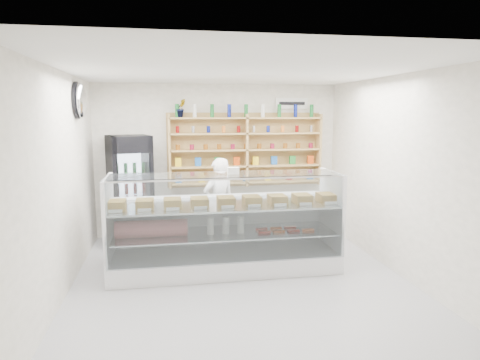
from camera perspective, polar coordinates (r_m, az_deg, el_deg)
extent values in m
plane|color=#9A9A9E|center=(5.96, 0.22, -13.47)|extent=(5.00, 5.00, 0.00)
plane|color=white|center=(5.54, 0.23, 14.43)|extent=(5.00, 5.00, 0.00)
plane|color=white|center=(8.03, -2.91, 2.68)|extent=(4.50, 0.00, 4.50)
plane|color=white|center=(3.20, 8.17, -6.86)|extent=(4.50, 0.00, 4.50)
plane|color=white|center=(5.64, -22.90, -0.64)|extent=(0.00, 5.00, 5.00)
plane|color=white|center=(6.37, 20.59, 0.50)|extent=(0.00, 5.00, 5.00)
cube|color=white|center=(6.34, -1.96, -10.74)|extent=(3.27, 0.93, 0.27)
cube|color=white|center=(6.61, -2.51, -5.57)|extent=(3.27, 0.05, 0.69)
cube|color=silver|center=(6.21, -1.98, -7.09)|extent=(3.14, 0.82, 0.02)
cube|color=silver|center=(6.11, -2.00, -3.45)|extent=(3.21, 0.85, 0.02)
cube|color=silver|center=(5.71, -1.38, -5.52)|extent=(3.21, 0.13, 1.14)
cube|color=silver|center=(5.98, -1.96, 0.73)|extent=(3.21, 0.65, 0.01)
imported|color=white|center=(7.12, -2.84, -3.23)|extent=(0.66, 0.56, 1.55)
cube|color=black|center=(7.70, -14.42, -1.27)|extent=(0.85, 0.83, 1.89)
cube|color=#34053D|center=(7.32, -15.55, 4.52)|extent=(0.65, 0.23, 0.26)
cube|color=silver|center=(7.42, -15.32, -2.35)|extent=(0.55, 0.18, 1.49)
cube|color=tan|center=(7.79, -9.38, 3.79)|extent=(0.04, 0.28, 1.33)
cube|color=tan|center=(7.93, 0.81, 3.99)|extent=(0.04, 0.28, 1.33)
cube|color=tan|center=(8.30, 10.37, 4.07)|extent=(0.04, 0.28, 1.33)
cube|color=tan|center=(8.00, 0.80, -0.22)|extent=(2.80, 0.28, 0.03)
cube|color=tan|center=(7.96, 0.81, 1.91)|extent=(2.80, 0.28, 0.03)
cube|color=tan|center=(7.93, 0.81, 4.06)|extent=(2.80, 0.28, 0.03)
cube|color=tan|center=(7.91, 0.82, 6.23)|extent=(2.80, 0.28, 0.03)
cube|color=tan|center=(7.90, 0.82, 8.26)|extent=(2.80, 0.28, 0.03)
imported|color=#1E6626|center=(7.77, -7.89, 9.47)|extent=(0.22, 0.20, 0.32)
ellipsoid|color=silver|center=(6.73, -20.49, 9.90)|extent=(0.15, 0.50, 0.50)
cube|color=white|center=(8.24, 6.91, 10.10)|extent=(0.62, 0.03, 0.20)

